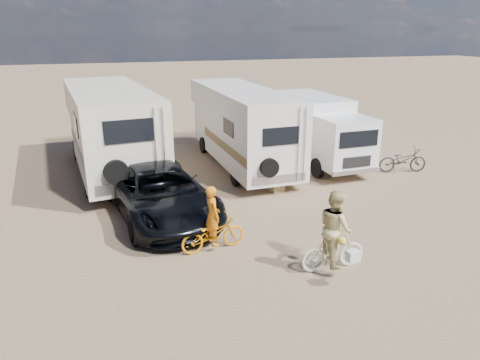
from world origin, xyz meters
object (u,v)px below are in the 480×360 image
object	(u,v)px
rv_main	(241,128)
rider_man	(213,222)
box_truck	(318,131)
rider_woman	(334,234)
bike_man	(213,234)
dark_suv	(160,192)
crate	(276,187)
cooler	(212,209)
bike_parked	(403,160)
bike_woman	(333,251)
rv_left	(111,131)

from	to	relation	value
rv_main	rider_man	bearing A→B (deg)	-114.57
box_truck	rider_man	distance (m)	8.99
rider_woman	bike_man	bearing A→B (deg)	53.88
dark_suv	crate	size ratio (longest dim) A/B	12.57
rv_main	cooler	distance (m)	5.69
box_truck	rider_man	size ratio (longest dim) A/B	3.74
rider_man	bike_parked	size ratio (longest dim) A/B	0.83
box_truck	bike_woman	xyz separation A→B (m)	(-3.79, -8.23, -0.90)
rv_main	crate	world-z (taller)	rv_main
bike_woman	crate	distance (m)	5.49
rv_main	rv_left	world-z (taller)	rv_left
bike_man	rv_left	bearing A→B (deg)	8.26
box_truck	rv_left	bearing A→B (deg)	169.99
rv_left	crate	distance (m)	6.92
bike_man	crate	size ratio (longest dim) A/B	3.89
dark_suv	rider_man	size ratio (longest dim) A/B	3.52
rv_left	bike_man	world-z (taller)	rv_left
rv_left	rider_man	size ratio (longest dim) A/B	5.21
bike_man	rider_woman	size ratio (longest dim) A/B	0.94
bike_man	dark_suv	bearing A→B (deg)	13.08
dark_suv	bike_man	distance (m)	2.83
rv_main	bike_man	size ratio (longest dim) A/B	4.59
rv_left	bike_man	distance (m)	8.03
rider_man	crate	distance (m)	4.88
dark_suv	box_truck	bearing A→B (deg)	19.11
bike_man	rider_man	world-z (taller)	rider_man
bike_woman	rider_man	world-z (taller)	rider_man
box_truck	rider_woman	distance (m)	9.08
rider_man	crate	world-z (taller)	rider_man
rv_left	rider_man	bearing A→B (deg)	-80.22
dark_suv	rider_woman	distance (m)	5.68
bike_woman	rider_woman	bearing A→B (deg)	0.00
dark_suv	bike_woman	bearing A→B (deg)	-60.28
rv_left	bike_woman	distance (m)	10.64
bike_parked	rider_man	bearing A→B (deg)	128.05
bike_parked	cooler	size ratio (longest dim) A/B	3.65
bike_man	bike_parked	xyz separation A→B (m)	(8.99, 4.11, 0.05)
bike_parked	crate	xyz separation A→B (m)	(-5.73, -0.53, -0.33)
bike_woman	rider_woman	size ratio (longest dim) A/B	0.89
rider_man	cooler	size ratio (longest dim) A/B	3.04
cooler	bike_woman	bearing A→B (deg)	-81.01
rv_main	bike_woman	world-z (taller)	rv_main
box_truck	crate	size ratio (longest dim) A/B	13.35
rv_main	dark_suv	xyz separation A→B (m)	(-4.06, -4.44, -0.83)
rv_left	dark_suv	distance (m)	5.22
dark_suv	bike_parked	size ratio (longest dim) A/B	2.92
rv_main	cooler	xyz separation A→B (m)	(-2.54, -4.90, -1.40)
rv_main	bike_parked	xyz separation A→B (m)	(5.91, -2.96, -1.11)
box_truck	rider_man	xyz separation A→B (m)	(-6.30, -6.38, -0.60)
rv_main	rider_man	world-z (taller)	rv_main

